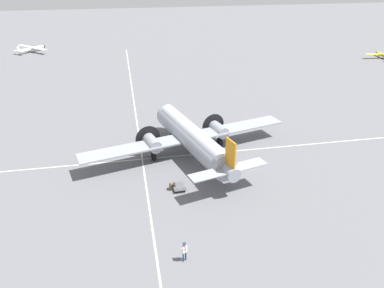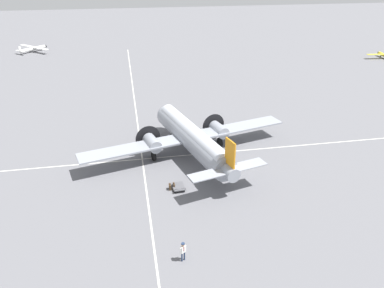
% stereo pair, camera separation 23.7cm
% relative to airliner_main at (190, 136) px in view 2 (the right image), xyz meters
% --- Properties ---
extents(ground_plane, '(300.00, 300.00, 0.00)m').
position_rel_airliner_main_xyz_m(ground_plane, '(-0.42, -0.11, -2.57)').
color(ground_plane, slate).
extents(apron_line_eastwest, '(120.00, 0.16, 0.01)m').
position_rel_airliner_main_xyz_m(apron_line_eastwest, '(-0.42, 5.74, -2.57)').
color(apron_line_eastwest, silver).
rests_on(apron_line_eastwest, ground_plane).
extents(apron_line_northsouth, '(0.16, 120.00, 0.01)m').
position_rel_airliner_main_xyz_m(apron_line_northsouth, '(0.12, -0.11, -2.57)').
color(apron_line_northsouth, silver).
rests_on(apron_line_northsouth, ground_plane).
extents(airliner_main, '(18.82, 25.55, 5.94)m').
position_rel_airliner_main_xyz_m(airliner_main, '(0.00, 0.00, 0.00)').
color(airliner_main, '#9399A3').
rests_on(airliner_main, ground_plane).
extents(crew_foreground, '(0.39, 0.52, 1.71)m').
position_rel_airliner_main_xyz_m(crew_foreground, '(-16.99, 3.62, -1.50)').
color(crew_foreground, navy).
rests_on(crew_foreground, ground_plane).
extents(suitcase_near_door, '(0.50, 0.14, 0.64)m').
position_rel_airliner_main_xyz_m(suitcase_near_door, '(-6.73, 2.92, -2.27)').
color(suitcase_near_door, '#47331E').
rests_on(suitcase_near_door, ground_plane).
extents(suitcase_upright_spare, '(0.48, 0.19, 0.66)m').
position_rel_airliner_main_xyz_m(suitcase_upright_spare, '(-6.86, 3.35, -2.26)').
color(suitcase_upright_spare, '#47331E').
rests_on(suitcase_upright_spare, ground_plane).
extents(baggage_cart, '(1.79, 1.28, 0.56)m').
position_rel_airliner_main_xyz_m(baggage_cart, '(-6.93, 2.50, -2.29)').
color(baggage_cart, '#56565B').
rests_on(baggage_cart, ground_plane).
extents(light_aircraft_distant, '(8.19, 8.27, 2.02)m').
position_rel_airliner_main_xyz_m(light_aircraft_distant, '(61.32, 29.02, -1.74)').
color(light_aircraft_distant, white).
rests_on(light_aircraft_distant, ground_plane).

